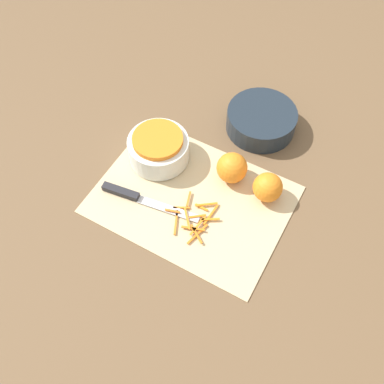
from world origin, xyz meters
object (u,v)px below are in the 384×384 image
Objects in this scene: bowl_speckled at (158,148)px; bowl_dark at (261,120)px; orange_left at (232,168)px; orange_right at (268,187)px; knife at (133,196)px.

bowl_speckled reaches higher than bowl_dark.
orange_left is (0.20, 0.04, 0.00)m from bowl_speckled.
bowl_speckled is at bearing -174.90° from orange_right.
orange_left reaches higher than knife.
orange_left reaches higher than orange_right.
bowl_speckled reaches higher than orange_right.
orange_left is at bearing 10.20° from bowl_speckled.
orange_left is (0.19, 0.18, 0.03)m from knife.
knife is 0.34m from orange_right.
bowl_speckled is at bearing 85.66° from knife.
bowl_dark is 0.42m from knife.
knife is 3.31× the size of orange_left.
knife is (0.01, -0.14, -0.03)m from bowl_speckled.
bowl_speckled reaches higher than knife.
bowl_speckled is 0.83× the size of bowl_dark.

